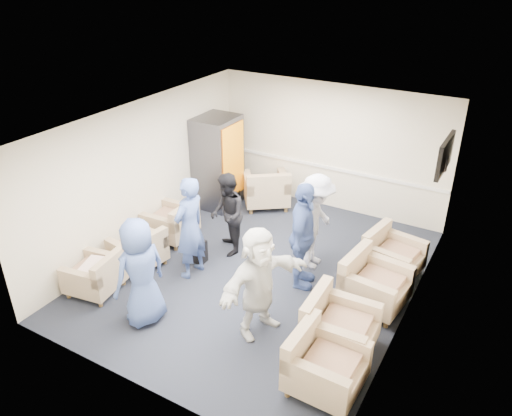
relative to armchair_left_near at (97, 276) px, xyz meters
The scene contains 25 objects.
floor 2.72m from the armchair_left_near, 41.75° to the left, with size 6.00×6.00×0.00m, color black.
ceiling 3.61m from the armchair_left_near, 41.75° to the left, with size 6.00×6.00×0.00m, color white.
back_wall 5.31m from the armchair_left_near, 67.20° to the left, with size 5.00×0.02×2.70m, color beige.
front_wall 2.57m from the armchair_left_near, 30.69° to the right, with size 5.00×0.02×2.70m, color beige.
left_wall 2.14m from the armchair_left_near, 104.96° to the left, with size 0.02×6.00×2.70m, color beige.
right_wall 4.98m from the armchair_left_near, 21.74° to the left, with size 0.02×6.00×2.70m, color beige.
chair_rail 5.22m from the armchair_left_near, 67.11° to the left, with size 4.98×0.04×0.06m, color white.
tv 5.99m from the armchair_left_near, 38.95° to the left, with size 0.10×1.00×0.58m.
armchair_left_near is the anchor object (origin of this frame).
armchair_left_mid 0.92m from the armchair_left_near, 83.64° to the left, with size 0.90×0.90×0.63m.
armchair_left_far 1.98m from the armchair_left_near, 90.14° to the left, with size 0.86×0.86×0.67m.
armchair_right_near 3.97m from the armchair_left_near, ahead, with size 0.90×0.90×0.70m.
armchair_right_midnear 3.92m from the armchair_left_near, 10.20° to the left, with size 0.94×0.94×0.73m.
armchair_right_midfar 4.40m from the armchair_left_near, 25.74° to the left, with size 1.01×1.01×0.73m.
armchair_right_far 4.92m from the armchair_left_near, 36.13° to the left, with size 0.99×0.99×0.68m.
armchair_corner 4.19m from the armchair_left_near, 77.68° to the left, with size 1.31×1.31×0.75m.
vending_machine 3.75m from the armchair_left_near, 91.15° to the left, with size 0.80×0.94×1.98m.
backpack 1.79m from the armchair_left_near, 60.63° to the left, with size 0.30×0.22×0.50m.
pillow 0.17m from the armchair_left_near, 113.88° to the right, with size 0.48×0.36×0.14m, color white.
person_front_left 1.27m from the armchair_left_near, ahead, with size 0.84×0.54×1.71m, color #3E5595.
person_mid_left 1.68m from the armchair_left_near, 49.54° to the left, with size 0.66×0.43×1.81m, color #3E5595.
person_back_left 2.46m from the armchair_left_near, 60.94° to the left, with size 0.75×0.59×1.55m, color black.
person_back_right 3.73m from the armchair_left_near, 42.41° to the left, with size 1.12×0.64×1.73m, color white.
person_mid_right 3.39m from the armchair_left_near, 33.61° to the left, with size 1.08×0.45×1.85m, color #3E5595.
person_front_right 2.83m from the armchair_left_near, 10.59° to the left, with size 1.58×0.50×1.70m, color silver.
Camera 1 is at (3.55, -6.31, 5.00)m, focal length 35.00 mm.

